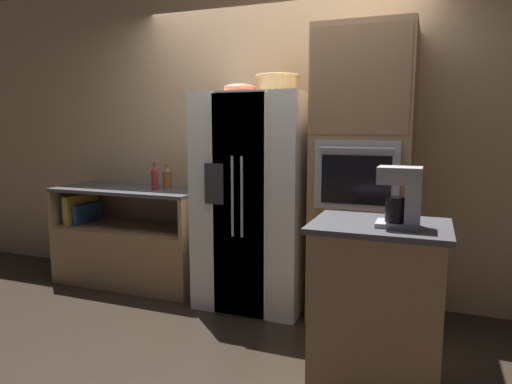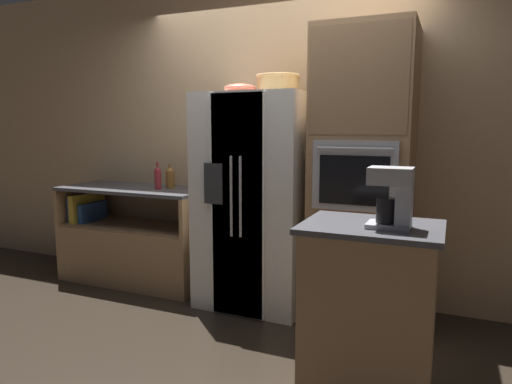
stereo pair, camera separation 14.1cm
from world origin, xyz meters
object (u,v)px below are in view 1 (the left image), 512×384
wall_oven (363,177)px  refrigerator (255,201)px  fruit_bowl (240,88)px  bottle_tall (167,177)px  coffee_maker (404,194)px  wicker_basket (277,83)px  bottle_short (155,178)px

wall_oven → refrigerator: bearing=-177.3°
fruit_bowl → bottle_tall: 1.13m
fruit_bowl → coffee_maker: bearing=-37.8°
coffee_maker → bottle_tall: bearing=150.1°
refrigerator → wall_oven: (0.85, 0.04, 0.23)m
bottle_tall → coffee_maker: coffee_maker is taller
bottle_tall → coffee_maker: size_ratio=0.73×
coffee_maker → fruit_bowl: bearing=142.2°
bottle_tall → refrigerator: bearing=-9.3°
coffee_maker → wicker_basket: bearing=132.2°
fruit_bowl → bottle_short: fruit_bowl is taller
wicker_basket → bottle_short: bearing=-177.7°
wall_oven → bottle_short: (-1.84, 0.00, -0.08)m
bottle_tall → bottle_short: bearing=-119.3°
refrigerator → bottle_short: refrigerator is taller
refrigerator → bottle_short: bearing=177.5°
wall_oven → fruit_bowl: 1.18m
bottle_tall → bottle_short: 0.12m
fruit_bowl → bottle_short: bearing=174.0°
coffee_maker → refrigerator: bearing=138.4°
bottle_tall → wall_oven: bearing=-3.6°
refrigerator → wall_oven: wall_oven is taller
wall_oven → bottle_tall: 1.79m
wall_oven → bottle_short: 1.85m
wall_oven → bottle_short: wall_oven is taller
bottle_tall → coffee_maker: (2.14, -1.23, 0.13)m
wicker_basket → bottle_tall: bearing=176.7°
wall_oven → bottle_tall: bearing=176.4°
refrigerator → bottle_tall: size_ratio=7.83×
wicker_basket → coffee_maker: wicker_basket is taller
refrigerator → coffee_maker: size_ratio=5.70×
refrigerator → coffee_maker: (1.21, -1.08, 0.27)m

